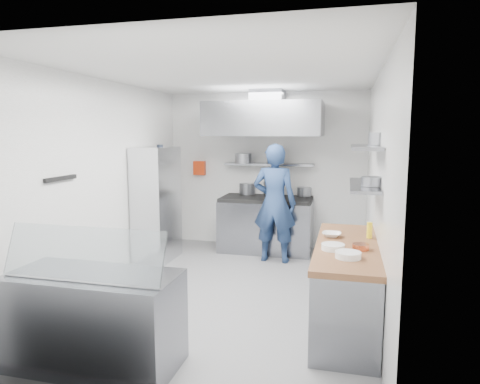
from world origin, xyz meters
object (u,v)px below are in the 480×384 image
(chef, at_px, (274,203))
(display_case, at_px, (95,320))
(wire_rack, at_px, (157,204))
(gas_range, at_px, (266,226))

(chef, xyz_separation_m, display_case, (-1.02, -3.53, -0.53))
(wire_rack, bearing_deg, gas_range, 30.64)
(wire_rack, bearing_deg, chef, 11.82)
(display_case, bearing_deg, wire_rack, 105.14)
(chef, xyz_separation_m, wire_rack, (-1.87, -0.39, -0.03))
(gas_range, height_order, chef, chef)
(display_case, bearing_deg, gas_range, 79.20)
(wire_rack, distance_m, display_case, 3.29)
(chef, relative_size, wire_rack, 1.03)
(chef, height_order, wire_rack, chef)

